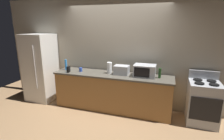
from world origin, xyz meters
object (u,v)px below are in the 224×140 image
Objects in this scene: bottle_spray_cleaner at (66,65)px; paper_towel_roll at (109,68)px; cordless_phone at (68,69)px; microwave at (145,71)px; mug_blue at (81,70)px; refrigerator at (41,68)px; toaster_oven at (122,70)px; stove_range at (203,103)px; bottle_wine at (160,73)px.

paper_towel_roll is at bearing 2.68° from bottle_spray_cleaner.
cordless_phone is at bearing -44.76° from bottle_spray_cleaner.
paper_towel_roll is (-0.84, 0.00, 0.00)m from microwave.
bottle_spray_cleaner is (-1.17, -0.05, 0.00)m from paper_towel_roll.
mug_blue is at bearing -2.48° from bottle_spray_cleaner.
refrigerator reaches higher than bottle_spray_cleaner.
toaster_oven is at bearing 1.91° from paper_towel_roll.
refrigerator reaches higher than toaster_oven.
toaster_oven is 1.31m from cordless_phone.
refrigerator is 5.29× the size of toaster_oven.
toaster_oven is at bearing 178.06° from stove_range.
microwave is 0.84m from paper_towel_roll.
stove_range is 1.37m from microwave.
bottle_wine is at bearing -0.23° from cordless_phone.
bottle_spray_cleaner is at bearing -177.48° from toaster_oven.
microwave reaches higher than toaster_oven.
cordless_phone is at bearing -169.19° from toaster_oven.
mug_blue is (-0.74, -0.07, -0.09)m from paper_towel_roll.
refrigerator is 1.67× the size of stove_range.
stove_range is at bearing 0.08° from bottle_spray_cleaner.
refrigerator reaches higher than mug_blue.
stove_range is 1.06m from bottle_wine.
stove_range is at bearing -2.22° from microwave.
refrigerator is at bearing -179.02° from microwave.
stove_range is at bearing -2.74° from cordless_phone.
toaster_oven is at bearing 4.58° from mug_blue.
toaster_oven is at bearing 1.52° from refrigerator.
mug_blue is at bearing 27.09° from cordless_phone.
paper_towel_roll reaches higher than stove_range.
stove_range is at bearing -1.94° from toaster_oven.
paper_towel_roll is at bearing 178.62° from stove_range.
bottle_wine is at bearing -1.34° from toaster_oven.
toaster_oven is 1.47m from bottle_spray_cleaner.
bottle_spray_cleaner is at bearing -178.92° from bottle_wine.
bottle_spray_cleaner is (0.80, -0.00, 0.14)m from refrigerator.
bottle_wine is (1.17, -0.01, -0.03)m from paper_towel_roll.
bottle_wine reaches higher than toaster_oven.
refrigerator is 4.07m from stove_range.
microwave is at bearing 1.09° from cordless_phone.
toaster_oven reaches higher than mug_blue.
toaster_oven is 3.45× the size of mug_blue.
paper_towel_roll is at bearing 5.66° from mug_blue.
refrigerator is at bearing -180.00° from stove_range.
bottle_wine is (2.15, 0.22, 0.03)m from cordless_phone.
cordless_phone is 0.26m from bottle_spray_cleaner.
bottle_spray_cleaner is (-0.18, 0.18, 0.06)m from cordless_phone.
bottle_wine is (3.14, 0.04, 0.11)m from refrigerator.
toaster_oven is at bearing 2.52° from bottle_spray_cleaner.
stove_range reaches higher than mug_blue.
mug_blue is at bearing -177.43° from microwave.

